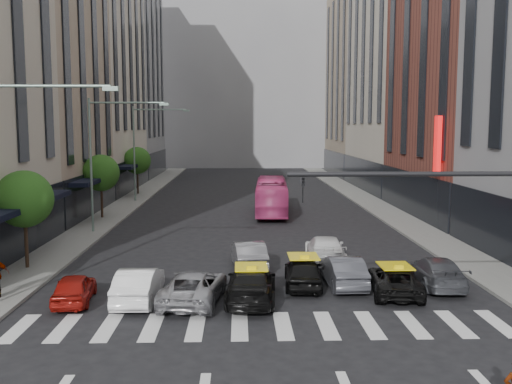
{
  "coord_description": "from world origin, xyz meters",
  "views": [
    {
      "loc": [
        -1.0,
        -18.7,
        7.3
      ],
      "look_at": [
        -0.15,
        9.74,
        4.0
      ],
      "focal_mm": 40.0,
      "sensor_mm": 36.0,
      "label": 1
    }
  ],
  "objects": [
    {
      "name": "ground",
      "position": [
        0.0,
        0.0,
        0.0
      ],
      "size": [
        160.0,
        160.0,
        0.0
      ],
      "primitive_type": "plane",
      "color": "black",
      "rests_on": "ground"
    },
    {
      "name": "sidewalk_left",
      "position": [
        -11.5,
        30.0,
        0.07
      ],
      "size": [
        3.0,
        96.0,
        0.15
      ],
      "primitive_type": "cube",
      "color": "slate",
      "rests_on": "ground"
    },
    {
      "name": "sidewalk_right",
      "position": [
        11.5,
        30.0,
        0.07
      ],
      "size": [
        3.0,
        96.0,
        0.15
      ],
      "primitive_type": "cube",
      "color": "slate",
      "rests_on": "ground"
    },
    {
      "name": "building_left_b",
      "position": [
        -17.0,
        28.0,
        12.0
      ],
      "size": [
        8.0,
        16.0,
        24.0
      ],
      "primitive_type": "cube",
      "color": "tan",
      "rests_on": "ground"
    },
    {
      "name": "building_left_c",
      "position": [
        -17.0,
        46.0,
        18.0
      ],
      "size": [
        8.0,
        20.0,
        36.0
      ],
      "primitive_type": "cube",
      "color": "beige",
      "rests_on": "ground"
    },
    {
      "name": "building_left_d",
      "position": [
        -17.0,
        65.0,
        15.0
      ],
      "size": [
        8.0,
        18.0,
        30.0
      ],
      "primitive_type": "cube",
      "color": "gray",
      "rests_on": "ground"
    },
    {
      "name": "building_right_b",
      "position": [
        17.0,
        27.0,
        13.0
      ],
      "size": [
        8.0,
        18.0,
        26.0
      ],
      "primitive_type": "cube",
      "color": "brown",
      "rests_on": "ground"
    },
    {
      "name": "building_right_c",
      "position": [
        17.0,
        46.0,
        20.0
      ],
      "size": [
        8.0,
        20.0,
        40.0
      ],
      "primitive_type": "cube",
      "color": "beige",
      "rests_on": "ground"
    },
    {
      "name": "building_right_d",
      "position": [
        17.0,
        65.0,
        14.0
      ],
      "size": [
        8.0,
        18.0,
        28.0
      ],
      "primitive_type": "cube",
      "color": "tan",
      "rests_on": "ground"
    },
    {
      "name": "building_far",
      "position": [
        0.0,
        85.0,
        18.0
      ],
      "size": [
        30.0,
        10.0,
        36.0
      ],
      "primitive_type": "cube",
      "color": "gray",
      "rests_on": "ground"
    },
    {
      "name": "tree_near",
      "position": [
        -11.8,
        10.0,
        3.65
      ],
      "size": [
        2.88,
        2.88,
        4.95
      ],
      "color": "black",
      "rests_on": "sidewalk_left"
    },
    {
      "name": "tree_mid",
      "position": [
        -11.8,
        26.0,
        3.65
      ],
      "size": [
        2.88,
        2.88,
        4.95
      ],
      "color": "black",
      "rests_on": "sidewalk_left"
    },
    {
      "name": "tree_far",
      "position": [
        -11.8,
        42.0,
        3.65
      ],
      "size": [
        2.88,
        2.88,
        4.95
      ],
      "color": "black",
      "rests_on": "sidewalk_left"
    },
    {
      "name": "streetlamp_near",
      "position": [
        -10.04,
        4.0,
        5.9
      ],
      "size": [
        5.38,
        0.25,
        9.0
      ],
      "color": "gray",
      "rests_on": "sidewalk_left"
    },
    {
      "name": "streetlamp_mid",
      "position": [
        -10.04,
        20.0,
        5.9
      ],
      "size": [
        5.38,
        0.25,
        9.0
      ],
      "color": "gray",
      "rests_on": "sidewalk_left"
    },
    {
      "name": "streetlamp_far",
      "position": [
        -10.04,
        36.0,
        5.9
      ],
      "size": [
        5.38,
        0.25,
        9.0
      ],
      "color": "gray",
      "rests_on": "sidewalk_left"
    },
    {
      "name": "traffic_signal",
      "position": [
        7.69,
        -1.0,
        4.47
      ],
      "size": [
        10.1,
        0.2,
        6.0
      ],
      "color": "black",
      "rests_on": "ground"
    },
    {
      "name": "liberty_sign",
      "position": [
        12.6,
        20.0,
        6.0
      ],
      "size": [
        0.3,
        0.7,
        4.0
      ],
      "color": "red",
      "rests_on": "ground"
    },
    {
      "name": "car_red",
      "position": [
        -7.85,
        4.48,
        0.62
      ],
      "size": [
        1.82,
        3.76,
        1.24
      ],
      "primitive_type": "imported",
      "rotation": [
        0.0,
        0.0,
        3.24
      ],
      "color": "maroon",
      "rests_on": "ground"
    },
    {
      "name": "car_white_front",
      "position": [
        -5.2,
        4.56,
        0.73
      ],
      "size": [
        1.59,
        4.44,
        1.46
      ],
      "primitive_type": "imported",
      "rotation": [
        0.0,
        0.0,
        3.13
      ],
      "color": "white",
      "rests_on": "ground"
    },
    {
      "name": "car_silver",
      "position": [
        -2.9,
        4.4,
        0.68
      ],
      "size": [
        2.86,
        5.12,
        1.35
      ],
      "primitive_type": "imported",
      "rotation": [
        0.0,
        0.0,
        3.01
      ],
      "color": "#9B9BA1",
      "rests_on": "ground"
    },
    {
      "name": "taxi_left",
      "position": [
        -0.51,
        4.49,
        0.73
      ],
      "size": [
        2.35,
        5.12,
        1.45
      ],
      "primitive_type": "imported",
      "rotation": [
        0.0,
        0.0,
        3.08
      ],
      "color": "black",
      "rests_on": "ground"
    },
    {
      "name": "taxi_center",
      "position": [
        1.9,
        6.55,
        0.7
      ],
      "size": [
        1.92,
        4.21,
        1.4
      ],
      "primitive_type": "imported",
      "rotation": [
        0.0,
        0.0,
        3.08
      ],
      "color": "black",
      "rests_on": "ground"
    },
    {
      "name": "car_grey_mid",
      "position": [
        3.75,
        6.68,
        0.71
      ],
      "size": [
        1.66,
        4.38,
        1.43
      ],
      "primitive_type": "imported",
      "rotation": [
        0.0,
        0.0,
        3.18
      ],
      "color": "#47484F",
      "rests_on": "ground"
    },
    {
      "name": "taxi_right",
      "position": [
        5.77,
        5.33,
        0.62
      ],
      "size": [
        2.59,
        4.65,
        1.23
      ],
      "primitive_type": "imported",
      "rotation": [
        0.0,
        0.0,
        3.01
      ],
      "color": "black",
      "rests_on": "ground"
    },
    {
      "name": "car_grey_curb",
      "position": [
        7.99,
        6.49,
        0.68
      ],
      "size": [
        2.15,
        4.77,
        1.35
      ],
      "primitive_type": "imported",
      "rotation": [
        0.0,
        0.0,
        3.09
      ],
      "color": "#44464C",
      "rests_on": "ground"
    },
    {
      "name": "car_row2_left",
      "position": [
        -0.53,
        10.04,
        0.72
      ],
      "size": [
        1.97,
        4.53,
        1.45
      ],
      "primitive_type": "imported",
      "rotation": [
        0.0,
        0.0,
        3.24
      ],
      "color": "gray",
      "rests_on": "ground"
    },
    {
      "name": "car_row2_right",
      "position": [
        3.6,
        11.13,
        0.73
      ],
      "size": [
        2.41,
        5.14,
        1.45
      ],
      "primitive_type": "imported",
      "rotation": [
        0.0,
        0.0,
        3.06
      ],
      "color": "white",
      "rests_on": "ground"
    },
    {
      "name": "bus",
      "position": [
        1.7,
        28.31,
        1.47
      ],
      "size": [
        3.05,
        10.7,
        2.95
      ],
      "primitive_type": "imported",
      "rotation": [
        0.0,
        0.0,
        3.09
      ],
      "color": "#CD3C7C",
      "rests_on": "ground"
    }
  ]
}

